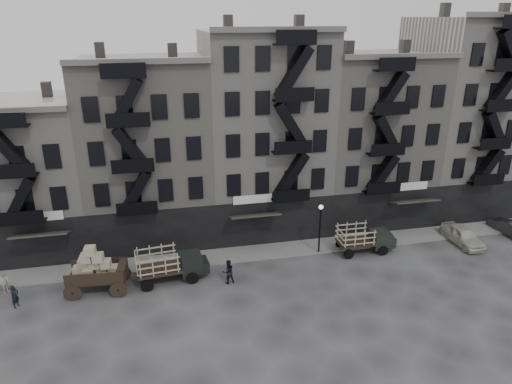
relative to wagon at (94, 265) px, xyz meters
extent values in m
plane|color=#38383A|center=(14.06, -0.81, -2.04)|extent=(140.00, 140.00, 0.00)
cube|color=slate|center=(14.06, 2.94, -1.96)|extent=(55.00, 2.50, 0.15)
cube|color=#A39E96|center=(-5.94, 9.19, 3.96)|extent=(10.00, 10.00, 12.00)
cube|color=black|center=(-5.94, 4.24, -0.04)|extent=(10.00, 0.35, 4.00)
cube|color=#4C4744|center=(-3.44, 9.19, 10.56)|extent=(0.70, 0.70, 1.20)
cube|color=gray|center=(4.06, 9.19, 5.46)|extent=(10.00, 10.00, 15.00)
cube|color=black|center=(4.06, 4.24, -0.04)|extent=(10.00, 0.35, 4.00)
cube|color=#595651|center=(4.06, 4.04, 13.16)|extent=(10.00, 0.50, 0.40)
cube|color=#4C4744|center=(1.06, 9.19, 13.56)|extent=(0.70, 0.70, 1.20)
cube|color=#4C4744|center=(6.56, 9.19, 13.56)|extent=(0.70, 0.70, 1.20)
cube|color=#A39E96|center=(14.06, 9.19, 6.46)|extent=(10.00, 10.00, 17.00)
cube|color=black|center=(14.06, 4.24, -0.04)|extent=(10.00, 0.35, 4.00)
cube|color=#595651|center=(14.06, 4.04, 15.16)|extent=(10.00, 0.50, 0.40)
cube|color=#4C4744|center=(11.06, 9.19, 15.56)|extent=(0.70, 0.70, 1.20)
cube|color=#4C4744|center=(16.56, 9.19, 15.56)|extent=(0.70, 0.70, 1.20)
cube|color=gray|center=(24.06, 9.19, 5.46)|extent=(10.00, 10.00, 15.00)
cube|color=black|center=(24.06, 4.24, -0.04)|extent=(10.00, 0.35, 4.00)
cube|color=#595651|center=(24.06, 4.04, 13.16)|extent=(10.00, 0.50, 0.40)
cube|color=#4C4744|center=(21.06, 9.19, 13.56)|extent=(0.70, 0.70, 1.20)
cube|color=#4C4744|center=(26.56, 9.19, 13.56)|extent=(0.70, 0.70, 1.20)
cube|color=#A39E96|center=(34.06, 9.19, 6.96)|extent=(10.00, 10.00, 18.00)
cube|color=black|center=(34.06, 4.24, -0.04)|extent=(10.00, 0.35, 4.00)
cube|color=#4C4744|center=(31.06, 9.19, 16.56)|extent=(0.70, 0.70, 1.20)
cube|color=#4C4744|center=(36.56, 9.19, 16.56)|extent=(0.70, 0.70, 1.20)
cylinder|color=black|center=(17.06, 1.79, -0.04)|extent=(0.14, 0.14, 4.00)
sphere|color=silver|center=(17.06, 1.79, 2.06)|extent=(0.36, 0.36, 0.36)
cube|color=black|center=(0.12, 0.01, -0.96)|extent=(4.06, 2.39, 0.22)
cylinder|color=black|center=(-1.48, -0.93, -1.44)|extent=(1.20, 0.21, 1.19)
cylinder|color=black|center=(-1.29, 1.22, -1.44)|extent=(1.20, 0.21, 1.19)
cylinder|color=black|center=(1.53, -1.20, -1.44)|extent=(1.20, 0.21, 1.19)
cylinder|color=black|center=(1.73, 0.95, -1.44)|extent=(1.20, 0.21, 1.19)
cube|color=black|center=(1.85, -0.14, -0.52)|extent=(0.69, 1.77, 0.87)
cube|color=black|center=(4.42, 0.21, -1.02)|extent=(3.47, 2.27, 0.17)
cube|color=black|center=(6.63, 0.45, -0.93)|extent=(1.72, 1.89, 1.45)
cube|color=black|center=(7.50, 0.54, -1.22)|extent=(0.92, 1.52, 0.87)
cylinder|color=black|center=(6.64, -0.53, -1.60)|extent=(0.89, 0.30, 0.87)
cylinder|color=black|center=(6.44, 1.40, -1.60)|extent=(0.89, 0.30, 0.87)
cylinder|color=black|center=(3.47, -0.86, -1.60)|extent=(0.89, 0.30, 0.87)
cylinder|color=black|center=(3.26, 1.07, -1.60)|extent=(0.89, 0.30, 0.87)
cube|color=black|center=(20.09, 1.31, -1.10)|extent=(3.06, 1.83, 0.16)
cube|color=black|center=(22.14, 1.28, -1.01)|extent=(1.45, 1.63, 1.34)
cube|color=black|center=(22.95, 1.27, -1.28)|extent=(0.73, 1.35, 0.80)
cylinder|color=black|center=(22.04, 0.39, -1.64)|extent=(0.81, 0.21, 0.80)
cylinder|color=black|center=(22.07, 2.17, -1.64)|extent=(0.81, 0.21, 0.80)
cylinder|color=black|center=(19.10, 0.43, -1.64)|extent=(0.81, 0.21, 0.80)
cylinder|color=black|center=(19.12, 2.21, -1.64)|extent=(0.81, 0.21, 0.80)
imported|color=beige|center=(29.56, 0.84, -1.29)|extent=(1.86, 4.45, 1.51)
imported|color=#272729|center=(34.80, 1.58, -1.38)|extent=(1.77, 4.12, 1.32)
imported|color=black|center=(-5.06, -0.87, -1.22)|extent=(0.63, 0.71, 1.63)
imported|color=black|center=(9.17, -0.97, -1.13)|extent=(1.01, 0.87, 1.83)
camera|label=1|loc=(5.05, -29.24, 16.06)|focal=32.00mm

